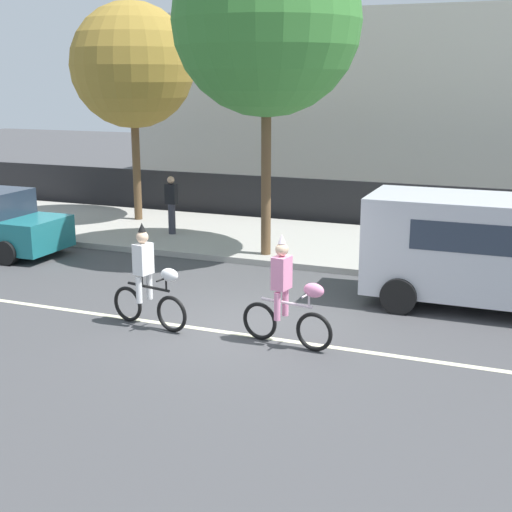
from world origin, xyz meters
name	(u,v)px	position (x,y,z in m)	size (l,w,h in m)	color
ground_plane	(252,326)	(0.00, 0.00, 0.00)	(80.00, 80.00, 0.00)	#424244
road_centre_line	(241,334)	(0.00, -0.50, 0.00)	(36.00, 0.14, 0.01)	beige
sidewalk_curb	(344,246)	(0.00, 6.50, 0.07)	(60.00, 5.00, 0.15)	#9E9B93
fence_line	(370,205)	(0.00, 9.40, 0.70)	(40.00, 0.08, 1.40)	black
building_backdrop	(506,104)	(3.22, 18.00, 3.41)	(28.00, 8.00, 6.83)	beige
parade_cyclist_zebra	(149,282)	(-1.71, -0.73, 0.84)	(1.70, 0.54, 1.92)	black
parade_cyclist_pink	(287,298)	(0.92, -0.68, 0.84)	(1.71, 0.53, 1.92)	black
parked_van_silver	(503,246)	(4.12, 2.70, 1.28)	(5.00, 2.22, 2.18)	silver
street_tree_near_lamp	(267,21)	(-1.51, 4.62, 5.68)	(4.40, 4.40, 7.74)	brown
street_tree_far_corner	(132,66)	(-6.78, 7.35, 4.75)	(3.66, 3.66, 6.45)	brown
pedestrian_onlooker	(171,203)	(-4.80, 5.86, 1.01)	(0.32, 0.20, 1.62)	#33333D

